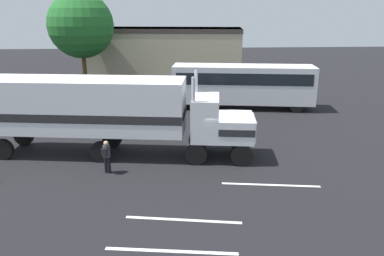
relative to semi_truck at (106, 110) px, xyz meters
The scene contains 10 objects.
ground_plane 6.84m from the semi_truck, ahead, with size 120.00×120.00×0.00m, color black.
lane_stripe_near 9.29m from the semi_truck, 29.22° to the right, with size 4.40×0.16×0.01m, color silver.
lane_stripe_mid 8.35m from the semi_truck, 62.11° to the right, with size 4.40×0.16×0.01m, color silver.
lane_stripe_far 9.81m from the semi_truck, 70.03° to the right, with size 4.40×0.16×0.01m, color silver.
semi_truck is the anchor object (origin of this frame).
person_bystander 2.99m from the semi_truck, 83.97° to the right, with size 0.39×0.48×1.63m.
parked_bus 13.26m from the semi_truck, 45.73° to the left, with size 11.26×4.19×3.40m.
parked_car 13.11m from the semi_truck, 95.41° to the left, with size 4.67×2.65×1.57m.
tree_left 21.74m from the semi_truck, 104.51° to the left, with size 6.68×6.68×9.39m.
building_backdrop 26.24m from the semi_truck, 83.27° to the left, with size 18.83×8.55×5.53m.
Camera 1 is at (-3.11, -18.51, 7.57)m, focal length 34.95 mm.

